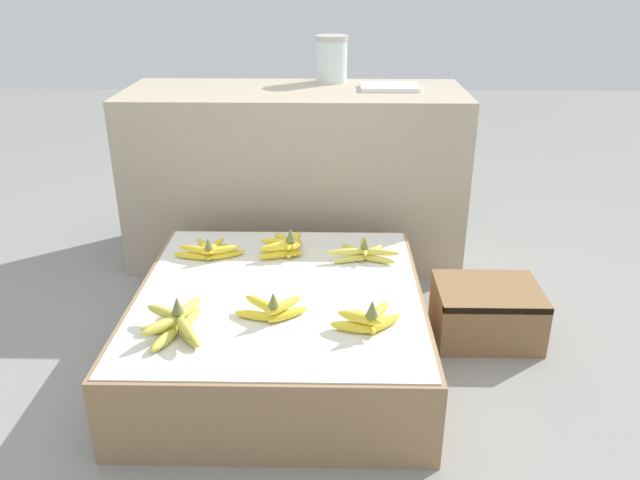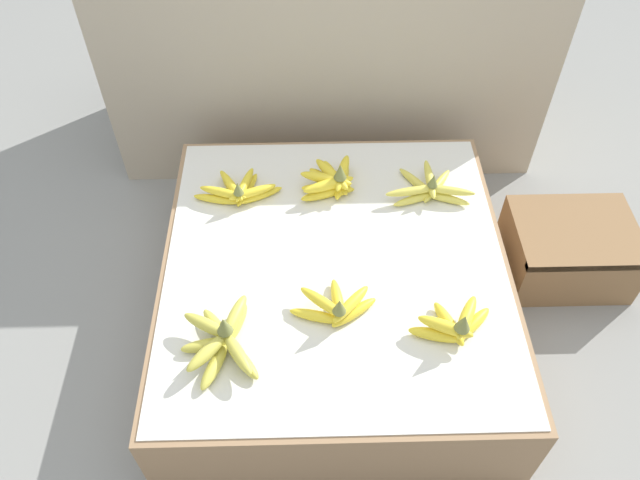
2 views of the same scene
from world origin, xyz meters
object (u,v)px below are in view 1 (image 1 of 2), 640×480
object	(u,v)px
wooden_crate	(486,312)
banana_bunch_middle_left	(209,250)
foam_tray_white	(389,87)
banana_bunch_front_midright	(368,319)
banana_bunch_middle_midleft	(286,246)
banana_bunch_front_midleft	(273,309)
glass_jar	(332,59)
banana_bunch_middle_midright	(363,252)
banana_bunch_front_left	(175,323)

from	to	relation	value
wooden_crate	banana_bunch_middle_left	world-z (taller)	banana_bunch_middle_left
foam_tray_white	banana_bunch_middle_left	bearing A→B (deg)	-135.95
foam_tray_white	banana_bunch_front_midright	bearing A→B (deg)	-96.70
banana_bunch_front_midright	banana_bunch_middle_midleft	bearing A→B (deg)	118.50
banana_bunch_front_midleft	glass_jar	bearing A→B (deg)	82.40
banana_bunch_middle_left	foam_tray_white	world-z (taller)	foam_tray_white
banana_bunch_front_midright	banana_bunch_middle_midright	xyz separation A→B (m)	(0.01, 0.47, -0.01)
banana_bunch_middle_midright	foam_tray_white	size ratio (longest dim) A/B	1.07
banana_bunch_front_midright	banana_bunch_middle_left	xyz separation A→B (m)	(-0.55, 0.48, -0.01)
banana_bunch_front_midleft	glass_jar	distance (m)	1.38
wooden_crate	banana_bunch_middle_left	xyz separation A→B (m)	(-1.00, 0.08, 0.20)
banana_bunch_middle_midleft	foam_tray_white	xyz separation A→B (m)	(0.41, 0.63, 0.46)
banana_bunch_front_midright	foam_tray_white	xyz separation A→B (m)	(0.13, 1.14, 0.46)
banana_bunch_front_midright	banana_bunch_middle_left	bearing A→B (deg)	138.96
banana_bunch_front_midright	banana_bunch_middle_midright	world-z (taller)	banana_bunch_front_midright
banana_bunch_front_midleft	banana_bunch_middle_midright	size ratio (longest dim) A/B	0.87
banana_bunch_front_midleft	banana_bunch_middle_left	world-z (taller)	banana_bunch_front_midleft
wooden_crate	foam_tray_white	distance (m)	1.04
banana_bunch_front_midleft	wooden_crate	bearing A→B (deg)	24.53
glass_jar	foam_tray_white	size ratio (longest dim) A/B	0.82
foam_tray_white	banana_bunch_front_left	bearing A→B (deg)	-120.56
banana_bunch_middle_left	glass_jar	world-z (taller)	glass_jar
banana_bunch_middle_left	foam_tray_white	bearing A→B (deg)	44.05
banana_bunch_front_midright	glass_jar	distance (m)	1.43
banana_bunch_middle_left	banana_bunch_middle_midright	bearing A→B (deg)	-0.37
banana_bunch_front_midright	banana_bunch_middle_midleft	xyz separation A→B (m)	(-0.28, 0.51, -0.00)
banana_bunch_middle_left	glass_jar	distance (m)	1.10
banana_bunch_front_midleft	foam_tray_white	world-z (taller)	foam_tray_white
banana_bunch_front_midright	foam_tray_white	world-z (taller)	foam_tray_white
banana_bunch_middle_midright	foam_tray_white	xyz separation A→B (m)	(0.13, 0.66, 0.47)
banana_bunch_front_midleft	banana_bunch_middle_midright	xyz separation A→B (m)	(0.29, 0.41, -0.00)
wooden_crate	glass_jar	bearing A→B (deg)	121.52
banana_bunch_front_midright	glass_jar	xyz separation A→B (m)	(-0.11, 1.32, 0.55)
banana_bunch_front_midright	banana_bunch_front_midleft	bearing A→B (deg)	167.61
banana_bunch_front_midleft	banana_bunch_front_midright	world-z (taller)	banana_bunch_front_midright
banana_bunch_front_left	wooden_crate	bearing A→B (deg)	22.83
banana_bunch_front_left	banana_bunch_middle_midright	distance (m)	0.75
banana_bunch_front_midleft	banana_bunch_middle_midright	distance (m)	0.50
banana_bunch_middle_midleft	banana_bunch_middle_midright	xyz separation A→B (m)	(0.28, -0.03, -0.01)
glass_jar	banana_bunch_front_midright	bearing A→B (deg)	-85.06
banana_bunch_middle_left	banana_bunch_middle_midright	size ratio (longest dim) A/B	1.01
banana_bunch_middle_left	foam_tray_white	distance (m)	1.06
banana_bunch_middle_midright	banana_bunch_middle_midleft	bearing A→B (deg)	173.32
banana_bunch_front_left	foam_tray_white	xyz separation A→B (m)	(0.69, 1.17, 0.46)
wooden_crate	banana_bunch_middle_left	size ratio (longest dim) A/B	1.39
banana_bunch_middle_left	glass_jar	bearing A→B (deg)	62.59
banana_bunch_middle_left	banana_bunch_middle_midleft	size ratio (longest dim) A/B	1.45
banana_bunch_front_midleft	banana_bunch_front_midright	xyz separation A→B (m)	(0.28, -0.06, 0.00)
banana_bunch_middle_left	banana_bunch_middle_midright	distance (m)	0.56
banana_bunch_front_left	foam_tray_white	distance (m)	1.43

